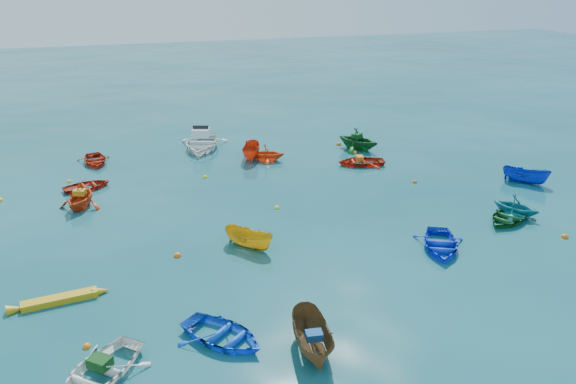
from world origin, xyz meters
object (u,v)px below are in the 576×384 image
object	(u,v)px
dinghy_blue_se	(440,249)
kayak_yellow	(60,302)
dinghy_blue_sw	(223,341)
motorboat_white	(202,148)
dinghy_white_near	(100,377)

from	to	relation	value
dinghy_blue_se	kayak_yellow	world-z (taller)	dinghy_blue_se
dinghy_blue_se	dinghy_blue_sw	bearing A→B (deg)	-134.57
kayak_yellow	motorboat_white	bearing A→B (deg)	-31.98
dinghy_blue_sw	motorboat_white	world-z (taller)	motorboat_white
dinghy_blue_sw	kayak_yellow	distance (m)	7.22
dinghy_blue_sw	dinghy_blue_se	xyz separation A→B (m)	(11.24, 3.91, 0.00)
dinghy_blue_sw	kayak_yellow	bearing A→B (deg)	103.25
kayak_yellow	dinghy_blue_se	bearing A→B (deg)	-98.69
dinghy_blue_sw	motorboat_white	bearing A→B (deg)	43.34
motorboat_white	kayak_yellow	bearing A→B (deg)	-97.59
dinghy_blue_se	motorboat_white	world-z (taller)	motorboat_white
dinghy_blue_se	dinghy_white_near	bearing A→B (deg)	-137.12
dinghy_blue_sw	dinghy_white_near	size ratio (longest dim) A/B	0.97
dinghy_blue_sw	dinghy_white_near	distance (m)	4.28
kayak_yellow	dinghy_white_near	bearing A→B (deg)	-170.52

